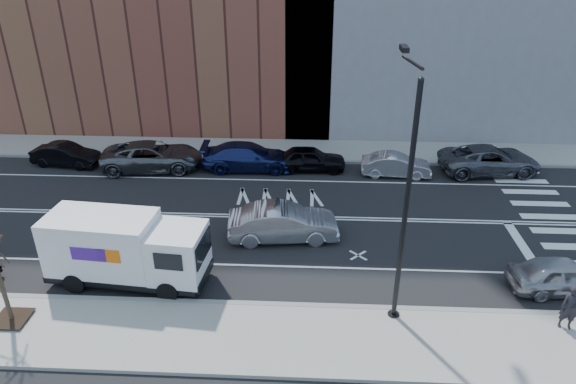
# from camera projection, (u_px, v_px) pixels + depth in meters

# --- Properties ---
(ground) EXTENTS (120.00, 120.00, 0.00)m
(ground) POSITION_uv_depth(u_px,v_px,m) (235.00, 216.00, 26.03)
(ground) COLOR black
(ground) RESTS_ON ground
(sidewalk_near) EXTENTS (44.00, 3.60, 0.15)m
(sidewalk_near) POSITION_uv_depth(u_px,v_px,m) (199.00, 336.00, 18.15)
(sidewalk_near) COLOR gray
(sidewalk_near) RESTS_ON ground
(sidewalk_far) EXTENTS (44.00, 3.60, 0.15)m
(sidewalk_far) POSITION_uv_depth(u_px,v_px,m) (254.00, 150.00, 33.85)
(sidewalk_far) COLOR gray
(sidewalk_far) RESTS_ON ground
(curb_near) EXTENTS (44.00, 0.25, 0.17)m
(curb_near) POSITION_uv_depth(u_px,v_px,m) (209.00, 303.00, 19.75)
(curb_near) COLOR gray
(curb_near) RESTS_ON ground
(curb_far) EXTENTS (44.00, 0.25, 0.17)m
(curb_far) POSITION_uv_depth(u_px,v_px,m) (251.00, 160.00, 32.24)
(curb_far) COLOR gray
(curb_far) RESTS_ON ground
(crosswalk) EXTENTS (3.00, 14.00, 0.01)m
(crosswalk) POSITION_uv_depth(u_px,v_px,m) (556.00, 224.00, 25.32)
(crosswalk) COLOR white
(crosswalk) RESTS_ON ground
(road_markings) EXTENTS (40.00, 8.60, 0.01)m
(road_markings) POSITION_uv_depth(u_px,v_px,m) (235.00, 216.00, 26.03)
(road_markings) COLOR white
(road_markings) RESTS_ON ground
(streetlight) EXTENTS (0.44, 4.02, 9.34)m
(streetlight) POSITION_uv_depth(u_px,v_px,m) (405.00, 190.00, 17.27)
(streetlight) COLOR black
(streetlight) RESTS_ON ground
(street_tree) EXTENTS (1.20, 1.20, 3.75)m
(street_tree) POSITION_uv_depth(u_px,v_px,m) (4.00, 291.00, 18.20)
(street_tree) COLOR black
(street_tree) RESTS_ON ground
(fedex_van) EXTENTS (6.60, 2.77, 2.94)m
(fedex_van) POSITION_uv_depth(u_px,v_px,m) (126.00, 249.00, 20.50)
(fedex_van) COLOR black
(fedex_van) RESTS_ON ground
(far_parked_b) EXTENTS (4.31, 1.99, 1.37)m
(far_parked_b) POSITION_uv_depth(u_px,v_px,m) (66.00, 155.00, 31.46)
(far_parked_b) COLOR black
(far_parked_b) RESTS_ON ground
(far_parked_c) EXTENTS (6.25, 3.47, 1.65)m
(far_parked_c) POSITION_uv_depth(u_px,v_px,m) (152.00, 156.00, 30.91)
(far_parked_c) COLOR #56585E
(far_parked_c) RESTS_ON ground
(far_parked_d) EXTENTS (5.58, 2.42, 1.60)m
(far_parked_d) POSITION_uv_depth(u_px,v_px,m) (248.00, 157.00, 30.91)
(far_parked_d) COLOR navy
(far_parked_d) RESTS_ON ground
(far_parked_e) EXTENTS (4.33, 1.84, 1.46)m
(far_parked_e) POSITION_uv_depth(u_px,v_px,m) (310.00, 159.00, 30.79)
(far_parked_e) COLOR black
(far_parked_e) RESTS_ON ground
(far_parked_f) EXTENTS (4.09, 1.61, 1.33)m
(far_parked_f) POSITION_uv_depth(u_px,v_px,m) (396.00, 165.00, 30.11)
(far_parked_f) COLOR silver
(far_parked_f) RESTS_ON ground
(far_parked_g) EXTENTS (6.07, 3.26, 1.62)m
(far_parked_g) POSITION_uv_depth(u_px,v_px,m) (489.00, 160.00, 30.46)
(far_parked_g) COLOR #52545B
(far_parked_g) RESTS_ON ground
(driving_sedan) EXTENTS (5.23, 2.31, 1.67)m
(driving_sedan) POSITION_uv_depth(u_px,v_px,m) (283.00, 223.00, 23.75)
(driving_sedan) COLOR #A5A5AA
(driving_sedan) RESTS_ON ground
(near_parked_front) EXTENTS (4.29, 2.00, 1.42)m
(near_parked_front) POSITION_uv_depth(u_px,v_px,m) (563.00, 275.00, 20.29)
(near_parked_front) COLOR #AAAAAF
(near_parked_front) RESTS_ON ground
(pedestrian) EXTENTS (0.71, 0.54, 1.76)m
(pedestrian) POSITION_uv_depth(u_px,v_px,m) (570.00, 308.00, 18.06)
(pedestrian) COLOR black
(pedestrian) RESTS_ON sidewalk_near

